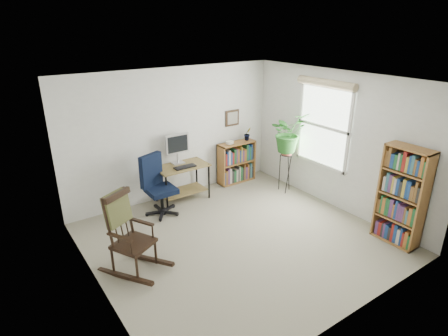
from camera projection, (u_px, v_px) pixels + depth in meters
floor at (239, 239)px, 5.77m from camera, size 4.20×4.00×0.00m
ceiling at (241, 81)px, 4.89m from camera, size 4.20×4.00×0.00m
wall_back at (174, 134)px, 6.85m from camera, size 4.20×0.00×2.40m
wall_front at (359, 225)px, 3.80m from camera, size 4.20×0.00×2.40m
wall_left at (91, 205)px, 4.21m from camera, size 0.00×4.00×2.40m
wall_right at (337, 141)px, 6.44m from camera, size 0.00×4.00×2.40m
window at (323, 127)px, 6.58m from camera, size 0.12×1.20×1.50m
desk at (183, 183)px, 6.92m from camera, size 0.95×0.52×0.68m
monitor at (177, 149)px, 6.80m from camera, size 0.46×0.16×0.56m
keyboard at (185, 167)px, 6.70m from camera, size 0.40×0.15×0.02m
office_chair at (161, 186)px, 6.33m from camera, size 0.75×0.75×1.07m
rocking_chair at (133, 233)px, 4.86m from camera, size 0.97×1.13×1.13m
low_bookshelf at (236, 162)px, 7.69m from camera, size 0.81×0.27×0.85m
tall_bookshelf at (402, 196)px, 5.45m from camera, size 0.28×0.66×1.51m
plant_stand at (286, 170)px, 7.24m from camera, size 0.30×0.30×0.89m
spider_plant at (289, 114)px, 6.83m from camera, size 1.69×1.88×1.46m
potted_plant_small at (247, 138)px, 7.67m from camera, size 0.13×0.24×0.11m
framed_picture at (233, 118)px, 7.48m from camera, size 0.32×0.04×0.32m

